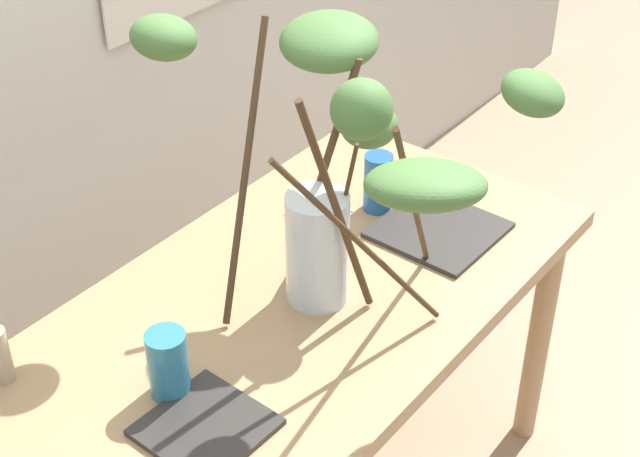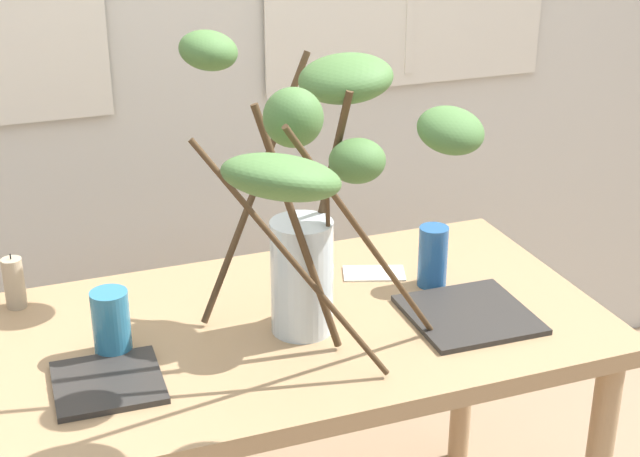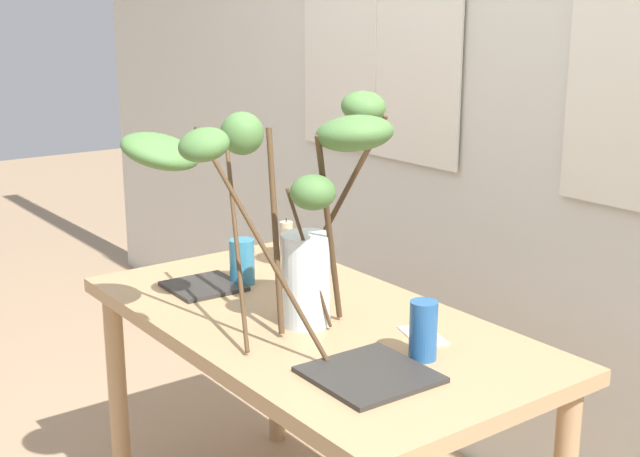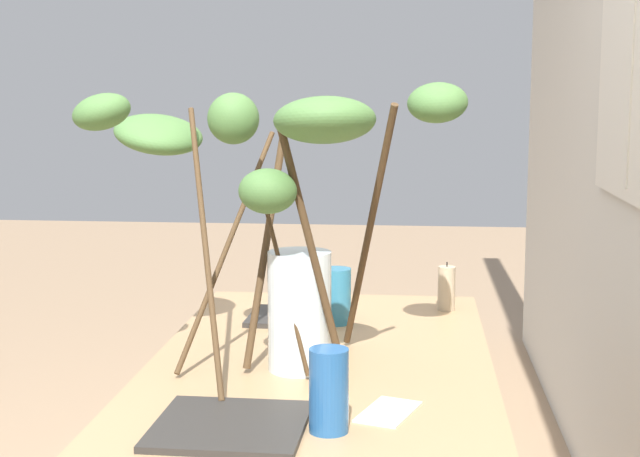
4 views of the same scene
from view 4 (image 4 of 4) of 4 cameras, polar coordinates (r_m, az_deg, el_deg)
name	(u,v)px [view 4 (image 4 of 4)]	position (r m, az deg, el deg)	size (l,w,h in m)	color
dining_table	(319,406)	(2.03, -0.05, -10.62)	(1.37, 0.72, 0.73)	tan
vase_with_branches	(273,195)	(1.91, -2.83, 2.01)	(0.53, 0.82, 0.60)	silver
drinking_glass_blue_left	(336,296)	(2.33, 0.95, -4.07)	(0.08, 0.08, 0.14)	teal
drinking_glass_blue_right	(329,390)	(1.61, 0.53, -9.68)	(0.07, 0.07, 0.14)	#235693
plate_square_left	(290,317)	(2.38, -1.78, -5.31)	(0.20, 0.20, 0.01)	#2D2B28
plate_square_right	(230,426)	(1.65, -5.42, -11.69)	(0.26, 0.26, 0.01)	#2D2B28
napkin_folded	(388,412)	(1.73, 4.11, -10.90)	(0.14, 0.08, 0.00)	silver
pillar_candle	(447,288)	(2.49, 7.59, -3.58)	(0.04, 0.04, 0.13)	tan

